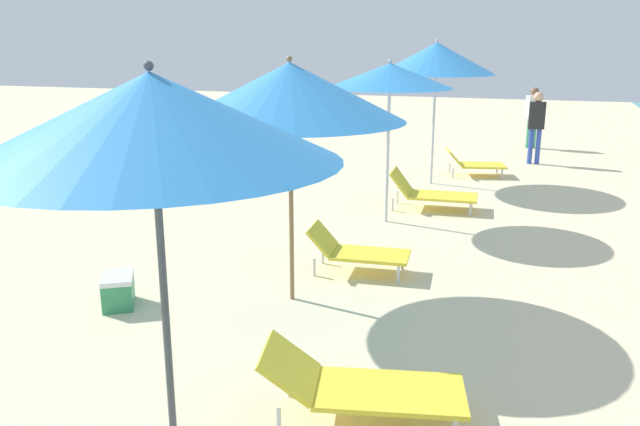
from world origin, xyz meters
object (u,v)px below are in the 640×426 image
at_px(umbrella_farthest, 436,59).
at_px(umbrella_sixth, 390,76).
at_px(lounger_sixth_shoreside, 430,192).
at_px(cooler_box, 118,290).
at_px(umbrella_fifth, 290,92).
at_px(person_walking_far, 536,121).
at_px(lounger_fourth_shoreside, 360,385).
at_px(umbrella_fourth, 152,118).
at_px(lounger_fifth_shoreside, 356,250).
at_px(lounger_farthest_shoreside, 474,163).
at_px(person_walking_near, 533,112).

bearing_deg(umbrella_farthest, umbrella_sixth, -94.90).
relative_size(lounger_sixth_shoreside, cooler_box, 2.62).
bearing_deg(lounger_sixth_shoreside, umbrella_sixth, -121.88).
relative_size(umbrella_fifth, person_walking_far, 1.60).
relative_size(lounger_fourth_shoreside, cooler_box, 2.85).
bearing_deg(umbrella_fourth, cooler_box, 131.77).
xyz_separation_m(umbrella_sixth, cooler_box, (-2.08, -4.26, -2.13)).
bearing_deg(umbrella_sixth, umbrella_farthest, 85.10).
height_order(lounger_fifth_shoreside, lounger_farthest_shoreside, lounger_fifth_shoreside).
bearing_deg(umbrella_fourth, lounger_sixth_shoreside, 85.43).
relative_size(umbrella_fourth, lounger_sixth_shoreside, 1.80).
distance_m(lounger_fifth_shoreside, umbrella_sixth, 3.17).
height_order(umbrella_farthest, person_walking_far, umbrella_farthest).
distance_m(umbrella_fourth, umbrella_fifth, 3.06).
bearing_deg(umbrella_farthest, lounger_fifth_shoreside, -91.25).
xyz_separation_m(umbrella_fourth, umbrella_farthest, (0.31, 9.62, 0.09)).
relative_size(person_walking_near, person_walking_far, 0.97).
bearing_deg(person_walking_far, lounger_fifth_shoreside, 162.52).
xyz_separation_m(lounger_fifth_shoreside, person_walking_far, (2.10, 8.44, 0.73)).
height_order(person_walking_near, person_walking_far, person_walking_far).
relative_size(lounger_fourth_shoreside, umbrella_sixth, 0.64).
distance_m(umbrella_fifth, lounger_sixth_shoreside, 5.01).
relative_size(lounger_fifth_shoreside, umbrella_sixth, 0.50).
xyz_separation_m(umbrella_farthest, lounger_farthest_shoreside, (0.76, 1.04, -2.21)).
xyz_separation_m(umbrella_fourth, person_walking_far, (2.29, 12.53, -1.38)).
height_order(umbrella_sixth, person_walking_near, umbrella_sixth).
distance_m(lounger_fifth_shoreside, cooler_box, 2.88).
bearing_deg(lounger_sixth_shoreside, umbrella_fifth, -104.21).
bearing_deg(person_walking_near, person_walking_far, -27.57).
height_order(umbrella_fourth, lounger_fourth_shoreside, umbrella_fourth).
height_order(umbrella_farthest, lounger_farthest_shoreside, umbrella_farthest).
xyz_separation_m(lounger_fifth_shoreside, lounger_farthest_shoreside, (0.88, 6.57, -0.01)).
bearing_deg(umbrella_fourth, lounger_farthest_shoreside, 84.26).
bearing_deg(umbrella_fourth, lounger_fifth_shoreside, 87.31).
bearing_deg(cooler_box, umbrella_fifth, 23.86).
bearing_deg(lounger_sixth_shoreside, umbrella_farthest, 94.79).
relative_size(lounger_sixth_shoreside, umbrella_farthest, 0.53).
xyz_separation_m(umbrella_sixth, lounger_farthest_shoreside, (1.02, 4.13, -2.03)).
height_order(umbrella_fifth, lounger_farthest_shoreside, umbrella_fifth).
xyz_separation_m(lounger_farthest_shoreside, person_walking_far, (1.22, 1.87, 0.74)).
xyz_separation_m(lounger_sixth_shoreside, person_walking_near, (1.61, 7.41, 0.68)).
bearing_deg(lounger_fourth_shoreside, lounger_sixth_shoreside, 82.13).
xyz_separation_m(umbrella_sixth, person_walking_near, (2.17, 8.42, -1.33)).
relative_size(lounger_sixth_shoreside, lounger_farthest_shoreside, 1.12).
relative_size(person_walking_near, cooler_box, 2.81).
bearing_deg(person_walking_near, umbrella_fifth, -41.25).
xyz_separation_m(lounger_fourth_shoreside, person_walking_far, (1.24, 11.57, 0.73)).
relative_size(lounger_fifth_shoreside, person_walking_far, 0.77).
bearing_deg(umbrella_fifth, lounger_sixth_shoreside, 78.94).
height_order(lounger_fifth_shoreside, cooler_box, lounger_fifth_shoreside).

